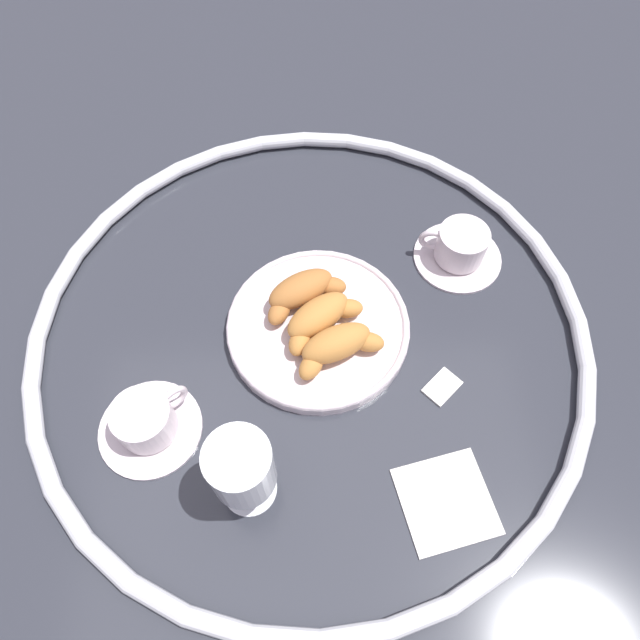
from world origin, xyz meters
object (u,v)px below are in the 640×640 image
croissant_large (304,291)px  sugar_packet (444,386)px  croissant_extra (339,346)px  juice_glass_left (243,468)px  coffee_cup_near (149,422)px  pastry_plate (320,326)px  folded_napkin (449,501)px  coffee_cup_far (461,248)px  croissant_small (321,318)px

croissant_large → sugar_packet: size_ratio=2.45×
croissant_extra → juice_glass_left: (0.12, 0.18, 0.05)m
coffee_cup_near → sugar_packet: bearing=-173.4°
pastry_plate → sugar_packet: size_ratio=5.24×
coffee_cup_near → sugar_packet: size_ratio=2.72×
coffee_cup_near → folded_napkin: (-0.37, 0.11, -0.02)m
croissant_large → juice_glass_left: (0.07, 0.27, 0.05)m
folded_napkin → sugar_packet: bearing=-96.3°
coffee_cup_far → folded_napkin: 0.38m
croissant_extra → coffee_cup_near: size_ratio=0.93×
croissant_small → croissant_large: bearing=-62.1°
croissant_small → coffee_cup_near: (0.23, 0.14, -0.01)m
croissant_large → juice_glass_left: size_ratio=0.87×
pastry_plate → folded_napkin: pastry_plate is taller
croissant_large → folded_napkin: size_ratio=1.11×
croissant_extra → coffee_cup_near: croissant_extra is taller
coffee_cup_far → coffee_cup_near: bearing=30.5°
croissant_small → coffee_cup_far: croissant_small is taller
coffee_cup_near → juice_glass_left: bearing=147.6°
pastry_plate → croissant_large: size_ratio=2.14×
pastry_plate → coffee_cup_far: (-0.22, -0.12, 0.01)m
pastry_plate → juice_glass_left: (0.09, 0.22, 0.08)m
croissant_large → croissant_small: bearing=117.9°
coffee_cup_far → sugar_packet: coffee_cup_far is taller
croissant_small → croissant_extra: (-0.02, 0.04, 0.00)m
juice_glass_left → folded_napkin: juice_glass_left is taller
pastry_plate → coffee_cup_near: bearing=32.1°
pastry_plate → croissant_small: croissant_small is taller
croissant_small → coffee_cup_far: (-0.22, -0.12, -0.01)m
pastry_plate → croissant_extra: croissant_extra is taller
croissant_large → croissant_extra: (-0.05, 0.09, 0.00)m
coffee_cup_near → juice_glass_left: juice_glass_left is taller
croissant_large → coffee_cup_near: (0.20, 0.18, -0.01)m
croissant_small → coffee_cup_near: 0.27m
croissant_large → pastry_plate: bearing=117.4°
sugar_packet → folded_napkin: (0.02, 0.15, -0.00)m
croissant_extra → coffee_cup_far: 0.26m
juice_glass_left → croissant_large: bearing=-105.1°
juice_glass_left → pastry_plate: bearing=-112.6°
croissant_large → coffee_cup_far: size_ratio=0.90×
pastry_plate → croissant_extra: size_ratio=2.08×
croissant_extra → juice_glass_left: size_ratio=0.90×
pastry_plate → croissant_small: size_ratio=2.20×
pastry_plate → coffee_cup_far: size_ratio=1.93×
croissant_extra → pastry_plate: bearing=-62.8°
coffee_cup_near → folded_napkin: bearing=164.0°
pastry_plate → coffee_cup_near: (0.22, 0.14, 0.01)m
pastry_plate → croissant_large: croissant_large is taller
sugar_packet → coffee_cup_far: bearing=-146.7°
croissant_large → croissant_extra: bearing=117.3°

